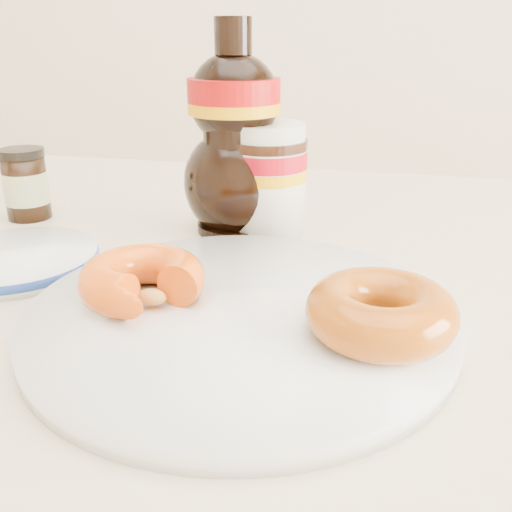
% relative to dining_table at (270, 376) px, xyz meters
% --- Properties ---
extents(dining_table, '(1.40, 0.90, 0.75)m').
position_rel_dining_table_xyz_m(dining_table, '(0.00, 0.00, 0.00)').
color(dining_table, beige).
rests_on(dining_table, ground).
extents(plate, '(0.31, 0.31, 0.02)m').
position_rel_dining_table_xyz_m(plate, '(-0.01, -0.06, 0.09)').
color(plate, white).
rests_on(plate, dining_table).
extents(donut_bitten, '(0.10, 0.10, 0.03)m').
position_rel_dining_table_xyz_m(donut_bitten, '(-0.08, -0.07, 0.11)').
color(donut_bitten, '#CB510B').
rests_on(donut_bitten, plate).
extents(donut_whole, '(0.11, 0.11, 0.03)m').
position_rel_dining_table_xyz_m(donut_whole, '(0.09, -0.08, 0.12)').
color(donut_whole, '#8D3709').
rests_on(donut_whole, plate).
extents(nutella_jar, '(0.08, 0.08, 0.11)m').
position_rel_dining_table_xyz_m(nutella_jar, '(-0.03, 0.14, 0.14)').
color(nutella_jar, white).
rests_on(nutella_jar, dining_table).
extents(syrup_bottle, '(0.13, 0.11, 0.21)m').
position_rel_dining_table_xyz_m(syrup_bottle, '(-0.07, 0.14, 0.19)').
color(syrup_bottle, black).
rests_on(syrup_bottle, dining_table).
extents(dark_jar, '(0.05, 0.05, 0.08)m').
position_rel_dining_table_xyz_m(dark_jar, '(-0.31, 0.13, 0.12)').
color(dark_jar, black).
rests_on(dark_jar, dining_table).
extents(blue_rim_saucer, '(0.15, 0.15, 0.01)m').
position_rel_dining_table_xyz_m(blue_rim_saucer, '(-0.23, -0.01, 0.09)').
color(blue_rim_saucer, white).
rests_on(blue_rim_saucer, dining_table).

